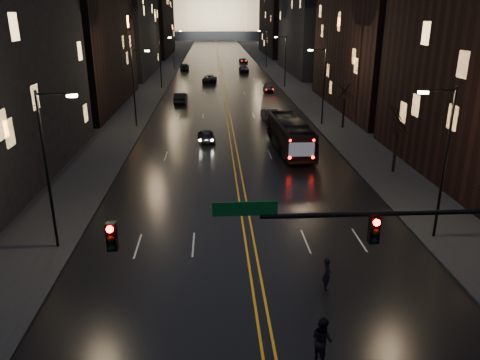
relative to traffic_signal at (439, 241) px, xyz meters
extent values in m
cube|color=black|center=(-5.91, 130.00, -5.09)|extent=(20.00, 320.00, 0.02)
cube|color=black|center=(-19.91, 130.00, -5.02)|extent=(8.00, 320.00, 0.16)
cube|color=black|center=(8.09, 130.00, -5.02)|extent=(8.00, 320.00, 0.16)
cube|color=orange|center=(-5.91, 130.00, -5.08)|extent=(0.62, 320.00, 0.01)
cube|color=black|center=(-26.91, 54.00, 8.90)|extent=(12.00, 30.00, 28.00)
cube|color=black|center=(-26.91, 92.00, 4.90)|extent=(12.00, 34.00, 20.00)
cube|color=black|center=(-26.91, 140.00, 6.90)|extent=(12.00, 40.00, 24.00)
cube|color=black|center=(15.09, 92.00, 7.90)|extent=(12.00, 34.00, 26.00)
cube|color=black|center=(15.09, 140.00, 5.90)|extent=(12.00, 40.00, 22.00)
cube|color=black|center=(-5.91, 250.00, -3.10)|extent=(90.00, 50.00, 4.00)
cube|color=#F6CD8E|center=(-5.91, 250.00, 10.90)|extent=(80.00, 36.00, 24.00)
cylinder|color=black|center=(-0.41, 0.00, 1.10)|extent=(12.00, 0.18, 0.18)
cube|color=black|center=(-11.41, 0.00, 0.50)|extent=(0.35, 0.30, 1.00)
cube|color=black|center=(-2.41, 0.00, 0.50)|extent=(0.35, 0.30, 1.00)
sphere|color=#FF0705|center=(-11.41, -0.18, 0.85)|extent=(0.24, 0.24, 0.24)
sphere|color=#FF0705|center=(-2.41, -0.18, 0.85)|extent=(0.24, 0.24, 0.24)
cube|color=#053F14|center=(-6.91, 0.00, 1.40)|extent=(2.20, 0.06, 0.50)
cylinder|color=black|center=(5.09, 10.00, -0.60)|extent=(0.16, 0.16, 9.00)
cylinder|color=black|center=(4.19, 10.00, 3.70)|extent=(1.80, 0.10, 0.10)
cube|color=#FFD899|center=(3.29, 10.00, 3.60)|extent=(0.50, 0.25, 0.15)
cylinder|color=black|center=(-16.91, 10.00, -0.60)|extent=(0.16, 0.16, 9.00)
cylinder|color=black|center=(-16.01, 10.00, 3.70)|extent=(1.80, 0.10, 0.10)
cube|color=#FFD899|center=(-15.11, 10.00, 3.60)|extent=(0.50, 0.25, 0.15)
cylinder|color=black|center=(5.09, 40.00, -0.60)|extent=(0.16, 0.16, 9.00)
cylinder|color=black|center=(4.19, 40.00, 3.70)|extent=(1.80, 0.10, 0.10)
cube|color=#FFD899|center=(3.29, 40.00, 3.60)|extent=(0.50, 0.25, 0.15)
cylinder|color=black|center=(-16.91, 40.00, -0.60)|extent=(0.16, 0.16, 9.00)
cylinder|color=black|center=(-16.01, 40.00, 3.70)|extent=(1.80, 0.10, 0.10)
cube|color=#FFD899|center=(-15.11, 40.00, 3.60)|extent=(0.50, 0.25, 0.15)
cylinder|color=black|center=(5.09, 70.00, -0.60)|extent=(0.16, 0.16, 9.00)
cylinder|color=black|center=(4.19, 70.00, 3.70)|extent=(1.80, 0.10, 0.10)
cube|color=#FFD899|center=(3.29, 70.00, 3.60)|extent=(0.50, 0.25, 0.15)
cylinder|color=black|center=(-16.91, 70.00, -0.60)|extent=(0.16, 0.16, 9.00)
cylinder|color=black|center=(-16.01, 70.00, 3.70)|extent=(1.80, 0.10, 0.10)
cube|color=#FFD899|center=(-15.11, 70.00, 3.60)|extent=(0.50, 0.25, 0.15)
cylinder|color=black|center=(5.09, 100.00, -0.60)|extent=(0.16, 0.16, 9.00)
cylinder|color=black|center=(4.19, 100.00, 3.70)|extent=(1.80, 0.10, 0.10)
cube|color=#FFD899|center=(3.29, 100.00, 3.60)|extent=(0.50, 0.25, 0.15)
cylinder|color=black|center=(-16.91, 100.00, -0.60)|extent=(0.16, 0.16, 9.00)
cylinder|color=black|center=(-16.01, 100.00, 3.70)|extent=(1.80, 0.10, 0.10)
cube|color=#FFD899|center=(-15.11, 100.00, 3.60)|extent=(0.50, 0.25, 0.15)
cylinder|color=black|center=(7.09, 22.00, -3.35)|extent=(0.24, 0.24, 3.50)
cylinder|color=black|center=(7.09, 38.00, -3.35)|extent=(0.24, 0.24, 3.50)
imported|color=black|center=(-0.48, 29.30, -3.54)|extent=(3.22, 11.35, 3.13)
imported|color=black|center=(-8.65, 33.10, -4.41)|extent=(2.02, 4.20, 1.38)
imported|color=black|center=(-12.66, 55.47, -4.31)|extent=(1.81, 4.84, 1.58)
imported|color=black|center=(-8.41, 77.14, -4.36)|extent=(2.93, 5.58, 1.50)
imported|color=black|center=(-14.35, 98.47, -4.34)|extent=(2.35, 5.32, 1.52)
imported|color=black|center=(-0.88, 41.55, -4.30)|extent=(2.12, 5.00, 1.60)
imported|color=black|center=(1.57, 65.10, -4.44)|extent=(1.70, 3.97, 1.33)
imported|color=black|center=(-0.72, 93.38, -4.34)|extent=(2.15, 5.26, 1.53)
imported|color=black|center=(0.54, 114.37, -4.49)|extent=(2.24, 4.51, 1.23)
imported|color=black|center=(-2.58, 5.00, -4.26)|extent=(0.41, 0.62, 1.68)
imported|color=black|center=(-3.93, 0.12, -4.14)|extent=(0.89, 1.07, 1.93)
camera|label=1|loc=(-7.92, -14.39, 7.59)|focal=35.00mm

